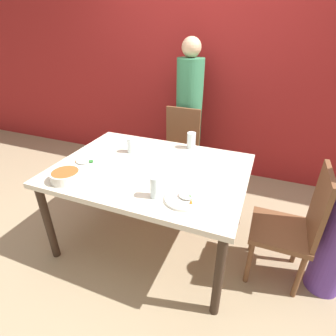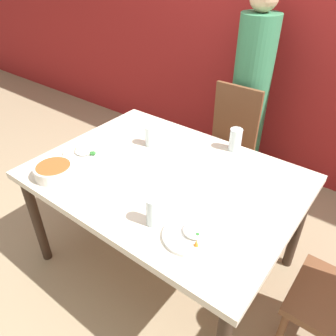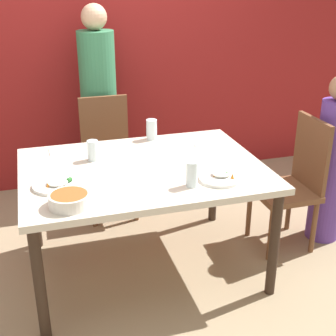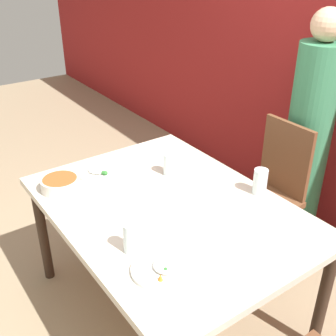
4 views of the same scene
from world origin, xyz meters
name	(u,v)px [view 1 (image 1 of 4)]	position (x,y,z in m)	size (l,w,h in m)	color
ground_plane	(153,238)	(0.00, 0.00, 0.00)	(10.00, 10.00, 0.00)	#998466
wall_back	(206,59)	(0.00, 1.53, 1.35)	(10.00, 0.06, 2.70)	maroon
dining_table	(151,175)	(0.00, 0.00, 0.66)	(1.46, 1.07, 0.73)	beige
chair_adult_spot	(179,150)	(-0.07, 0.88, 0.49)	(0.40, 0.40, 0.93)	brown
chair_child_spot	(294,225)	(1.07, 0.01, 0.49)	(0.40, 0.40, 0.93)	brown
person_adult	(189,119)	(-0.07, 1.19, 0.75)	(0.29, 0.29, 1.60)	#387F56
bowl_curry	(66,176)	(-0.48, -0.39, 0.76)	(0.21, 0.21, 0.07)	silver
plate_rice_adult	(84,162)	(-0.52, -0.13, 0.74)	(0.27, 0.27, 0.04)	white
plate_rice_child	(185,198)	(0.38, -0.31, 0.74)	(0.24, 0.24, 0.05)	white
glass_water_tall	(155,187)	(0.20, -0.34, 0.80)	(0.07, 0.07, 0.14)	silver
glass_water_short	(191,140)	(0.18, 0.47, 0.80)	(0.08, 0.08, 0.14)	silver
glass_water_center	(131,145)	(-0.27, 0.20, 0.79)	(0.07, 0.07, 0.13)	silver
napkin_folded	(125,140)	(-0.46, 0.41, 0.73)	(0.14, 0.14, 0.01)	white
fork_steel	(223,163)	(0.51, 0.28, 0.73)	(0.17, 0.09, 0.01)	silver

